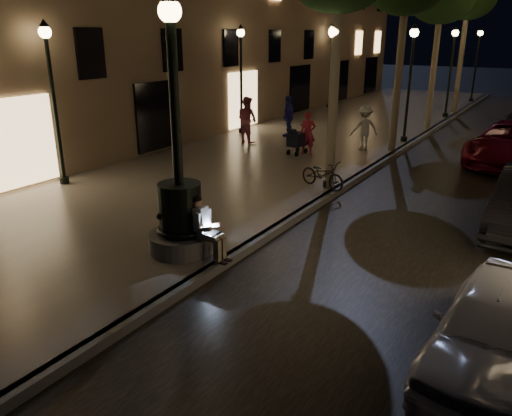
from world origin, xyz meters
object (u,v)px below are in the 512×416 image
Objects in this scene: pedestrian_red at (308,133)px; lamp_left_a at (52,83)px; stroller at (297,140)px; car_front at (496,328)px; bicycle at (323,174)px; lamp_curb_c at (452,60)px; lamp_curb_d at (477,55)px; lamp_left_c at (331,57)px; fountain_lamppost at (180,206)px; lamp_curb_a at (332,85)px; lamp_left_b at (241,66)px; seated_man_laptop at (204,225)px; pedestrian_blue at (289,116)px; pedestrian_pink at (247,120)px; pedestrian_white at (364,128)px; lamp_curb_b at (411,69)px.

lamp_left_a is at bearing -143.42° from pedestrian_red.
stroller is 12.86m from car_front.
bicycle is (-5.60, 6.33, -0.04)m from car_front.
bicycle is at bearing 135.22° from car_front.
lamp_curb_c is 1.26× the size of car_front.
lamp_curb_d and lamp_left_c have the same top height.
fountain_lamppost is 3.28× the size of bicycle.
lamp_left_a is at bearing -150.60° from lamp_curb_a.
lamp_curb_a and lamp_left_b have the same top height.
pedestrian_blue is at bearing 110.84° from seated_man_laptop.
lamp_left_b is at bearing 138.93° from car_front.
stroller is (4.32, -2.66, -2.46)m from lamp_left_b.
lamp_left_b is 2.48× the size of pedestrian_pink.
lamp_curb_c is 2.71× the size of pedestrian_white.
lamp_left_b is 2.98× the size of pedestrian_red.
pedestrian_white is (-0.90, 5.44, -2.15)m from lamp_curb_a.
lamp_curb_d and lamp_left_b have the same top height.
car_front is 2.41× the size of bicycle.
pedestrian_red is at bearing 47.72° from bicycle.
fountain_lamppost reaches higher than lamp_left_b.
lamp_curb_b is 1.00× the size of lamp_curb_d.
lamp_left_c is at bearing 39.01° from bicycle.
stroller is at bearing 177.64° from pedestrian_pink.
lamp_curb_b is 7.09m from pedestrian_pink.
lamp_left_c reaches higher than stroller.
pedestrian_blue is at bearing 8.14° from lamp_left_b.
lamp_left_c is 1.26× the size of car_front.
lamp_curb_d is 28.89m from lamp_left_a.
car_front is (5.50, -30.50, -2.58)m from lamp_curb_d.
lamp_left_b reaches higher than pedestrian_white.
lamp_curb_a is 1.00× the size of lamp_curb_c.
lamp_left_b is at bearing -89.41° from pedestrian_blue.
lamp_left_a is (-7.10, -28.00, 0.00)m from lamp_curb_d.
car_front is 2.09× the size of pedestrian_blue.
lamp_curb_a is at bearing -14.22° from bicycle.
fountain_lamppost reaches higher than car_front.
car_front is 2.37× the size of pedestrian_red.
pedestrian_white is at bearing 94.06° from seated_man_laptop.
lamp_left_b is 3.16m from pedestrian_blue.
pedestrian_blue reaches higher than car_front.
car_front is at bearing -49.76° from lamp_curb_a.
lamp_curb_b is 1.00× the size of lamp_left_b.
bicycle is at bearing -90.24° from lamp_curb_d.
bicycle is at bearing 84.12° from fountain_lamppost.
lamp_curb_c is 3.03× the size of bicycle.
pedestrian_white is at bearing -94.87° from lamp_curb_c.
lamp_left_c reaches higher than bicycle.
pedestrian_white is (1.59, 1.81, 0.08)m from pedestrian_red.
seated_man_laptop is 7.66m from lamp_left_a.
pedestrian_pink is at bearing -82.91° from lamp_left_c.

